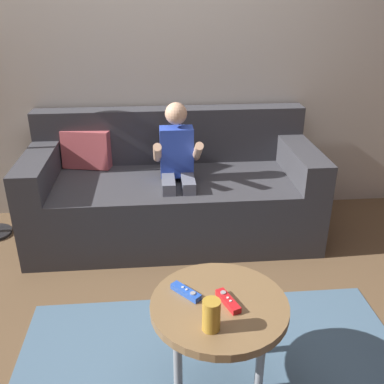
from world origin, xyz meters
TOP-DOWN VIEW (x-y plane):
  - ground_plane at (0.00, 0.00)m, footprint 8.31×8.31m
  - wall_back at (0.00, 1.45)m, footprint 4.15×0.05m
  - couch at (0.05, 1.05)m, footprint 1.88×0.80m
  - person_seated_on_couch at (0.09, 0.88)m, footprint 0.30×0.36m
  - coffee_table at (0.18, -0.31)m, footprint 0.54×0.54m
  - game_remote_red_near_edge at (0.21, -0.33)m, footprint 0.08×0.14m
  - game_remote_blue_center at (0.05, -0.26)m, footprint 0.12×0.13m
  - soda_can at (0.13, -0.46)m, footprint 0.07×0.07m

SIDE VIEW (x-z plane):
  - ground_plane at x=0.00m, z-range 0.00..0.00m
  - couch at x=0.05m, z-range -0.11..0.70m
  - coffee_table at x=0.18m, z-range 0.18..0.63m
  - game_remote_red_near_edge at x=0.21m, z-range 0.45..0.48m
  - game_remote_blue_center at x=0.05m, z-range 0.45..0.48m
  - soda_can at x=0.13m, z-range 0.45..0.57m
  - person_seated_on_couch at x=0.09m, z-range 0.07..1.01m
  - wall_back at x=0.00m, z-range 0.00..2.50m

